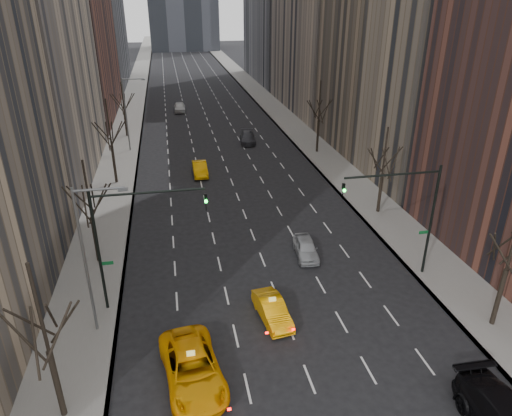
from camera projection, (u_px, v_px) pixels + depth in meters
sidewalk_left at (132, 108)px, 80.15m from camera, size 4.50×320.00×0.15m
sidewalk_right at (268, 102)px, 84.37m from camera, size 4.50×320.00×0.15m
tree_lw_a at (49, 352)px, 19.85m from camera, size 3.36×3.50×8.28m
tree_lw_b at (92, 217)px, 32.38m from camera, size 3.36×3.50×7.82m
tree_lw_c at (112, 146)px, 46.48m from camera, size 3.36×3.50×8.74m
tree_lw_d at (124, 111)px, 62.70m from camera, size 3.36×3.50×7.36m
tree_rw_a at (506, 270)px, 25.77m from camera, size 3.36×3.50×8.28m
tree_rw_b at (382, 174)px, 40.08m from camera, size 3.36×3.50×7.82m
tree_rw_c at (319, 121)px, 55.96m from camera, size 3.36×3.50×8.74m
traffic_mast_left at (125, 230)px, 26.79m from camera, size 6.69×0.39×8.00m
traffic_mast_right at (411, 205)px, 29.93m from camera, size 6.69×0.39×8.00m
streetlight_near at (90, 247)px, 24.65m from camera, size 2.83×0.22×9.00m
streetlight_far at (128, 107)px, 55.80m from camera, size 2.83×0.22×9.00m
taxi_suv at (192, 368)px, 23.12m from camera, size 3.55×6.34×1.68m
taxi_sedan at (272, 310)px, 27.66m from camera, size 1.94×4.23×1.35m
silver_sedan_ahead at (306, 248)px, 34.47m from camera, size 1.96×4.06×1.34m
far_taxi at (200, 169)px, 50.19m from camera, size 1.55×4.36×1.43m
far_suv_grey at (248, 137)px, 61.28m from camera, size 2.56×5.03×1.40m
far_car_white at (180, 107)px, 77.66m from camera, size 1.97×4.64×1.57m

